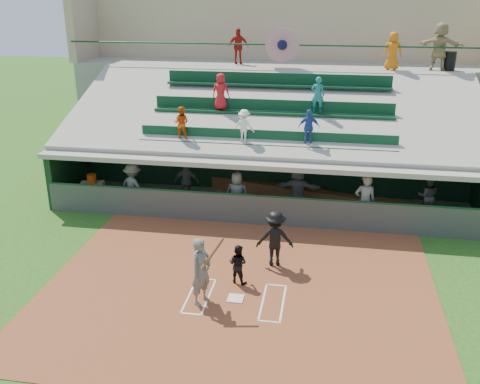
% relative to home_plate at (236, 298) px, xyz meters
% --- Properties ---
extents(ground, '(100.00, 100.00, 0.00)m').
position_rel_home_plate_xyz_m(ground, '(0.00, 0.00, -0.04)').
color(ground, '#245117').
rests_on(ground, ground).
extents(dirt_slab, '(11.00, 9.00, 0.02)m').
position_rel_home_plate_xyz_m(dirt_slab, '(0.00, 0.50, -0.03)').
color(dirt_slab, brown).
rests_on(dirt_slab, ground).
extents(home_plate, '(0.43, 0.43, 0.03)m').
position_rel_home_plate_xyz_m(home_plate, '(0.00, 0.00, 0.00)').
color(home_plate, silver).
rests_on(home_plate, dirt_slab).
extents(batters_box_chalk, '(2.65, 1.85, 0.01)m').
position_rel_home_plate_xyz_m(batters_box_chalk, '(0.00, 0.00, -0.01)').
color(batters_box_chalk, silver).
rests_on(batters_box_chalk, dirt_slab).
extents(dugout_floor, '(16.00, 3.50, 0.04)m').
position_rel_home_plate_xyz_m(dugout_floor, '(0.00, 6.75, -0.02)').
color(dugout_floor, gray).
rests_on(dugout_floor, ground).
extents(concourse_slab, '(20.00, 3.00, 4.60)m').
position_rel_home_plate_xyz_m(concourse_slab, '(0.00, 13.50, 2.26)').
color(concourse_slab, gray).
rests_on(concourse_slab, ground).
extents(grandstand, '(20.40, 10.40, 7.80)m').
position_rel_home_plate_xyz_m(grandstand, '(-0.01, 10.51, 2.23)').
color(grandstand, '#454A45').
rests_on(grandstand, ground).
extents(batter_at_plate, '(0.98, 0.83, 1.95)m').
position_rel_home_plate_xyz_m(batter_at_plate, '(-0.86, -0.31, 0.94)').
color(batter_at_plate, '#585A55').
rests_on(batter_at_plate, dirt_slab).
extents(catcher, '(0.67, 0.59, 1.17)m').
position_rel_home_plate_xyz_m(catcher, '(-0.09, 0.90, 0.57)').
color(catcher, black).
rests_on(catcher, dirt_slab).
extents(home_umpire, '(1.21, 0.80, 1.74)m').
position_rel_home_plate_xyz_m(home_umpire, '(0.83, 2.15, 0.86)').
color(home_umpire, black).
rests_on(home_umpire, dirt_slab).
extents(dugout_bench, '(15.48, 4.60, 0.48)m').
position_rel_home_plate_xyz_m(dugout_bench, '(0.02, 7.94, 0.24)').
color(dugout_bench, '#905B34').
rests_on(dugout_bench, dugout_floor).
extents(white_table, '(1.01, 0.84, 0.78)m').
position_rel_home_plate_xyz_m(white_table, '(-6.80, 6.02, 0.39)').
color(white_table, silver).
rests_on(white_table, dugout_floor).
extents(water_cooler, '(0.36, 0.36, 0.36)m').
position_rel_home_plate_xyz_m(water_cooler, '(-6.77, 6.01, 0.96)').
color(water_cooler, '#E14A0D').
rests_on(water_cooler, white_table).
extents(dugout_player_a, '(1.33, 1.05, 1.80)m').
position_rel_home_plate_xyz_m(dugout_player_a, '(-4.92, 5.60, 0.91)').
color(dugout_player_a, '#575A55').
rests_on(dugout_player_a, dugout_floor).
extents(dugout_player_b, '(0.97, 0.44, 1.63)m').
position_rel_home_plate_xyz_m(dugout_player_b, '(-3.13, 6.69, 0.82)').
color(dugout_player_b, '#575A55').
rests_on(dugout_player_b, dugout_floor).
extents(dugout_player_c, '(0.85, 0.56, 1.70)m').
position_rel_home_plate_xyz_m(dugout_player_c, '(-0.94, 5.63, 0.85)').
color(dugout_player_c, '#595B56').
rests_on(dugout_player_c, dugout_floor).
extents(dugout_player_d, '(1.72, 0.59, 1.84)m').
position_rel_home_plate_xyz_m(dugout_player_d, '(1.23, 6.28, 0.93)').
color(dugout_player_d, '#595C57').
rests_on(dugout_player_d, dugout_floor).
extents(dugout_player_e, '(0.76, 0.53, 1.98)m').
position_rel_home_plate_xyz_m(dugout_player_e, '(3.63, 5.27, 0.99)').
color(dugout_player_e, '#5D605A').
rests_on(dugout_player_e, dugout_floor).
extents(dugout_player_f, '(0.77, 0.61, 1.54)m').
position_rel_home_plate_xyz_m(dugout_player_f, '(5.99, 6.80, 0.78)').
color(dugout_player_f, '#555752').
rests_on(dugout_player_f, dugout_floor).
extents(trash_bin, '(0.54, 0.54, 0.81)m').
position_rel_home_plate_xyz_m(trash_bin, '(7.23, 12.40, 4.97)').
color(trash_bin, black).
rests_on(trash_bin, concourse_slab).
extents(concourse_staff_a, '(0.96, 0.41, 1.62)m').
position_rel_home_plate_xyz_m(concourse_staff_a, '(-2.13, 12.93, 5.38)').
color(concourse_staff_a, '#AB1A13').
rests_on(concourse_staff_a, concourse_slab).
extents(concourse_staff_b, '(0.82, 0.56, 1.63)m').
position_rel_home_plate_xyz_m(concourse_staff_b, '(4.77, 12.04, 5.38)').
color(concourse_staff_b, '#D8650C').
rests_on(concourse_staff_b, concourse_slab).
extents(concourse_staff_c, '(1.97, 1.29, 2.03)m').
position_rel_home_plate_xyz_m(concourse_staff_c, '(6.75, 12.30, 5.58)').
color(concourse_staff_c, tan).
rests_on(concourse_staff_c, concourse_slab).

